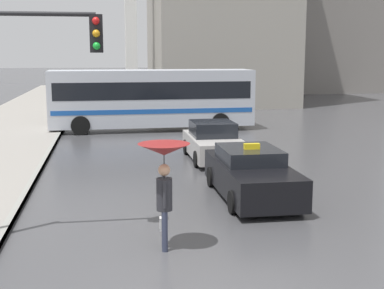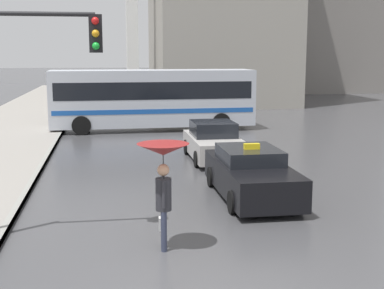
# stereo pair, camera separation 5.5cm
# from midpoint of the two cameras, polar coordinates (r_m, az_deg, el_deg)

# --- Properties ---
(taxi) EXTENTS (1.91, 4.64, 1.56)m
(taxi) POSITION_cam_midpoint_polar(r_m,az_deg,el_deg) (15.21, 6.40, -3.17)
(taxi) COLOR black
(taxi) RESTS_ON ground_plane
(sedan_red) EXTENTS (1.91, 4.11, 1.46)m
(sedan_red) POSITION_cam_midpoint_polar(r_m,az_deg,el_deg) (20.52, 2.41, 0.22)
(sedan_red) COLOR #B7B2AD
(sedan_red) RESTS_ON ground_plane
(city_bus) EXTENTS (10.72, 2.86, 3.18)m
(city_bus) POSITION_cam_midpoint_polar(r_m,az_deg,el_deg) (28.57, -4.16, 5.10)
(city_bus) COLOR #B2B7C1
(city_bus) RESTS_ON ground_plane
(pedestrian_with_umbrella) EXTENTS (1.06, 1.06, 2.24)m
(pedestrian_with_umbrella) POSITION_cam_midpoint_polar(r_m,az_deg,el_deg) (10.87, -2.94, -2.23)
(pedestrian_with_umbrella) COLOR #2D3347
(pedestrian_with_umbrella) RESTS_ON ground_plane
(traffic_light) EXTENTS (2.87, 0.38, 5.15)m
(traffic_light) POSITION_cam_midpoint_polar(r_m,az_deg,el_deg) (11.94, -17.25, 6.99)
(traffic_light) COLOR black
(traffic_light) RESTS_ON ground_plane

